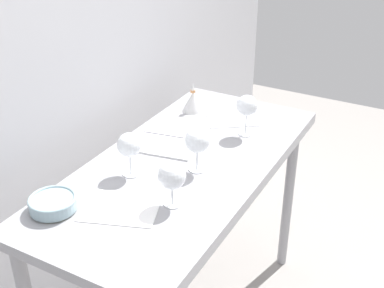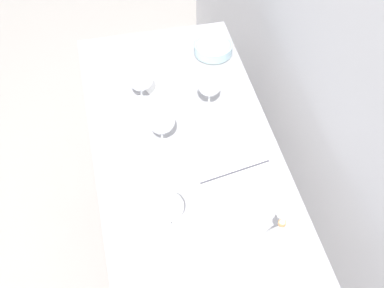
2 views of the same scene
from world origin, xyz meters
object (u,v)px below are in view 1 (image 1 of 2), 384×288
Objects in this scene: wine_glass_near_right at (247,106)px; wine_glass_near_left at (172,176)px; wine_glass_near_center at (197,141)px; wine_glass_far_left at (129,146)px; tasting_bowl at (53,203)px; open_notebook at (172,137)px; tasting_sheet_upper at (120,208)px; decanter_funnel at (193,101)px; tasting_sheet_lower at (232,119)px.

wine_glass_near_right reaches higher than wine_glass_near_left.
wine_glass_near_center is 1.03× the size of wine_glass_far_left.
wine_glass_near_left is 1.02× the size of tasting_bowl.
open_notebook is at bearing 125.14° from wine_glass_near_right.
wine_glass_far_left reaches higher than tasting_sheet_upper.
open_notebook is (0.42, 0.25, -0.11)m from wine_glass_near_left.
decanter_funnel is at bearing 0.99° from open_notebook.
wine_glass_near_right is 0.48× the size of open_notebook.
tasting_bowl is (-0.65, 0.08, 0.02)m from open_notebook.
tasting_sheet_upper is at bearing 162.42° from wine_glass_near_center.
wine_glass_near_right reaches higher than tasting_sheet_upper.
wine_glass_near_center is 1.08× the size of tasting_bowl.
wine_glass_near_left reaches higher than tasting_sheet_lower.
tasting_bowl is (-0.22, 0.34, -0.09)m from wine_glass_near_left.
open_notebook is (-0.18, 0.26, -0.13)m from wine_glass_near_right.
wine_glass_near_left reaches higher than decanter_funnel.
decanter_funnel is at bearing 55.56° from tasting_sheet_lower.
tasting_bowl is 1.17× the size of decanter_funnel.
wine_glass_near_center reaches higher than tasting_sheet_upper.
wine_glass_near_right reaches higher than wine_glass_near_center.
wine_glass_near_center is 0.24m from wine_glass_near_left.
wine_glass_far_left is at bearing 5.06° from tasting_sheet_upper.
decanter_funnel is (0.10, 0.32, -0.08)m from wine_glass_near_right.
tasting_bowl reaches higher than tasting_sheet_upper.
wine_glass_far_left is at bearing 132.30° from tasting_sheet_lower.
open_notebook is 1.68× the size of tasting_sheet_lower.
wine_glass_near_center is 0.55m from decanter_funnel.
wine_glass_near_left is 0.21m from tasting_sheet_upper.
tasting_sheet_lower is (0.82, -0.04, 0.00)m from tasting_sheet_upper.
wine_glass_near_right is at bearing -22.51° from tasting_bowl.
tasting_sheet_upper is at bearing -168.48° from decanter_funnel.
wine_glass_near_left is 0.97× the size of wine_glass_far_left.
wine_glass_far_left is 1.23× the size of decanter_funnel.
wine_glass_near_center is at bearing 8.30° from wine_glass_near_left.
wine_glass_far_left reaches higher than tasting_bowl.
open_notebook is at bearing -7.26° from tasting_bowl.
wine_glass_near_left reaches higher than tasting_bowl.
decanter_funnel is (-0.00, 0.21, 0.05)m from tasting_sheet_lower.
wine_glass_near_right is at bearing -169.25° from tasting_sheet_lower.
open_notebook is at bearing 50.58° from wine_glass_near_center.
tasting_bowl is (-0.47, 0.30, -0.10)m from wine_glass_near_center.
tasting_bowl is at bearing 162.49° from open_notebook.
open_notebook is 2.70× the size of decanter_funnel.
wine_glass_far_left reaches higher than tasting_sheet_lower.
wine_glass_near_center is at bearing -54.44° from wine_glass_far_left.
decanter_funnel reaches higher than tasting_bowl.
wine_glass_near_right is 0.35m from decanter_funnel.
wine_glass_far_left is at bearing 125.56° from wine_glass_near_center.
wine_glass_near_left is at bearing -171.70° from wine_glass_near_center.
wine_glass_near_right reaches higher than tasting_bowl.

